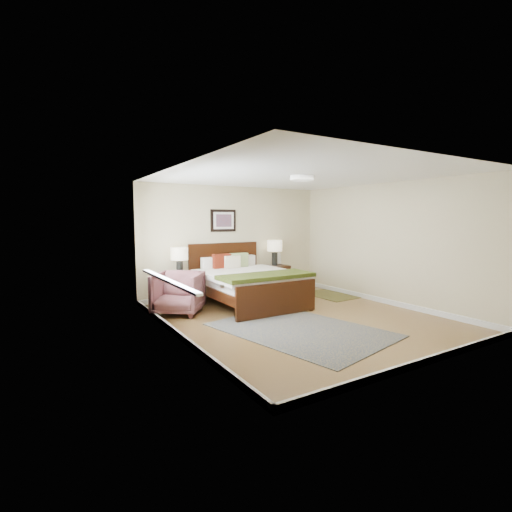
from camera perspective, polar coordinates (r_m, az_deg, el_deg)
name	(u,v)px	position (r m, az deg, el deg)	size (l,w,h in m)	color
floor	(300,318)	(6.74, 6.81, -9.45)	(5.00, 5.00, 0.00)	brown
back_wall	(234,241)	(8.62, -3.37, 2.34)	(4.50, 0.04, 2.50)	#C4B88E
front_wall	(433,263)	(4.82, 25.60, -0.92)	(4.50, 0.04, 2.50)	#C4B88E
left_wall	(177,255)	(5.43, -12.08, 0.22)	(0.04, 5.00, 2.50)	#C4B88E
right_wall	(387,244)	(8.10, 19.57, 1.80)	(0.04, 5.00, 2.50)	#C4B88E
ceiling	(302,176)	(6.54, 7.07, 12.19)	(4.50, 5.00, 0.02)	white
window	(165,243)	(6.10, -13.79, 1.97)	(0.11, 2.72, 1.32)	silver
door	(235,285)	(3.87, -3.20, -4.54)	(0.06, 1.00, 2.18)	silver
ceil_fixture	(302,178)	(6.54, 7.07, 11.89)	(0.44, 0.44, 0.08)	white
bed	(247,278)	(7.61, -1.42, -3.41)	(1.83, 2.22, 1.19)	#351708
wall_art	(223,221)	(8.45, -5.03, 5.45)	(0.62, 0.05, 0.50)	black
nightstand_left	(180,282)	(7.92, -11.56, -4.01)	(0.47, 0.42, 0.55)	#351708
nightstand_right	(275,276)	(9.01, 2.92, -3.07)	(0.64, 0.48, 0.63)	#351708
lamp_left	(179,256)	(7.87, -11.69, -0.01)	(0.35, 0.35, 0.61)	black
lamp_right	(275,248)	(8.94, 2.90, 1.28)	(0.35, 0.35, 0.61)	black
armchair	(178,293)	(7.05, -11.87, -5.59)	(0.83, 0.86, 0.78)	brown
rug_persian	(301,330)	(6.03, 6.86, -11.22)	(1.89, 2.66, 0.01)	#0C2040
rug_navy	(330,295)	(8.77, 11.27, -5.91)	(0.81, 1.22, 0.01)	black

